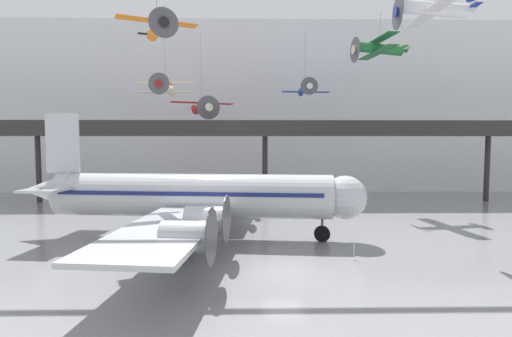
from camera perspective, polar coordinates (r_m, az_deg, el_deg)
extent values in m
plane|color=gray|center=(25.93, 3.90, -14.53)|extent=(260.00, 260.00, 0.00)
cube|color=silver|center=(65.51, 0.89, 8.72)|extent=(140.00, 3.00, 27.31)
cube|color=#2D2B28|center=(52.64, 1.34, 5.15)|extent=(110.00, 3.20, 0.90)
cube|color=#2D2B28|center=(51.13, 1.41, 6.31)|extent=(110.00, 0.12, 1.10)
cylinder|color=#2D2B28|center=(60.60, -28.63, -0.11)|extent=(0.70, 0.70, 8.86)
cylinder|color=#2D2B28|center=(53.72, 1.29, -0.08)|extent=(0.70, 0.70, 8.86)
cylinder|color=#2D2B28|center=(62.69, 30.11, -0.04)|extent=(0.70, 0.70, 8.86)
cylinder|color=silver|center=(33.83, -9.08, -3.81)|extent=(23.41, 6.17, 3.62)
sphere|color=silver|center=(33.02, 12.58, -4.04)|extent=(3.55, 3.55, 3.55)
cone|color=silver|center=(38.96, -27.55, -2.78)|extent=(5.05, 3.83, 3.33)
cube|color=navy|center=(33.78, -9.08, -3.20)|extent=(21.81, 6.06, 0.33)
cube|color=silver|center=(42.68, -4.92, -3.26)|extent=(7.00, 15.31, 0.28)
cube|color=silver|center=(25.03, -12.57, -8.50)|extent=(7.00, 15.31, 0.28)
cylinder|color=silver|center=(39.23, -3.44, -3.82)|extent=(2.87, 2.03, 1.74)
cylinder|color=#4C4C51|center=(39.03, -1.29, -3.86)|extent=(0.43, 3.29, 3.30)
cylinder|color=silver|center=(44.17, -2.44, -2.94)|extent=(2.87, 2.03, 1.74)
cylinder|color=#4C4C51|center=(43.99, -0.53, -2.97)|extent=(0.43, 3.29, 3.30)
cylinder|color=silver|center=(27.67, -7.26, -7.13)|extent=(2.87, 2.03, 1.74)
cylinder|color=#4C4C51|center=(27.39, -4.22, -7.22)|extent=(0.43, 3.29, 3.30)
cylinder|color=silver|center=(22.90, -10.06, -9.50)|extent=(2.87, 2.03, 1.74)
cylinder|color=#4C4C51|center=(22.56, -6.38, -9.67)|extent=(0.43, 3.29, 3.30)
cube|color=silver|center=(37.96, -25.91, 3.26)|extent=(2.96, 0.53, 5.07)
cube|color=silver|center=(37.96, -25.28, -2.19)|extent=(3.99, 9.68, 0.20)
cylinder|color=#4C4C51|center=(33.27, 9.43, -8.17)|extent=(0.20, 0.20, 1.21)
cylinder|color=black|center=(33.40, 9.42, -9.19)|extent=(1.33, 0.52, 1.30)
cylinder|color=#4C4C51|center=(36.93, -7.50, -6.94)|extent=(0.20, 0.20, 1.21)
cylinder|color=black|center=(37.05, -7.49, -7.86)|extent=(1.33, 0.52, 1.30)
cylinder|color=#4C4C51|center=(31.43, -9.88, -8.89)|extent=(0.20, 0.20, 1.21)
cylinder|color=black|center=(31.57, -9.87, -9.97)|extent=(1.33, 0.52, 1.30)
cylinder|color=silver|center=(38.80, 24.12, 20.12)|extent=(5.50, 1.35, 1.58)
cone|color=navy|center=(37.80, 19.89, 20.28)|extent=(0.93, 1.04, 1.00)
cylinder|color=#4C4C51|center=(37.73, 19.59, 20.29)|extent=(0.16, 2.90, 2.90)
cone|color=silver|center=(39.88, 27.83, 19.89)|extent=(1.56, 1.01, 1.07)
cube|color=silver|center=(38.59, 23.62, 19.71)|extent=(1.66, 8.19, 0.10)
cube|color=navy|center=(40.15, 28.30, 20.42)|extent=(0.66, 0.09, 1.34)
cube|color=navy|center=(39.96, 28.26, 19.50)|extent=(0.78, 2.93, 0.06)
cylinder|color=#1E6B33|center=(52.16, 17.27, 16.00)|extent=(5.73, 1.84, 1.51)
cone|color=beige|center=(50.99, 14.17, 16.13)|extent=(1.04, 1.14, 1.04)
cylinder|color=#4C4C51|center=(50.91, 13.95, 16.13)|extent=(0.41, 2.98, 3.00)
cone|color=#1E6B33|center=(53.38, 20.01, 15.85)|extent=(1.66, 1.16, 1.08)
cube|color=#1E6B33|center=(52.23, 16.94, 17.03)|extent=(2.38, 8.52, 0.10)
cube|color=#1E6B33|center=(51.93, 16.90, 15.54)|extent=(2.38, 8.52, 0.10)
cube|color=beige|center=(53.65, 20.36, 16.35)|extent=(0.68, 0.14, 1.38)
cube|color=beige|center=(53.50, 20.34, 15.62)|extent=(1.04, 3.06, 0.06)
cylinder|color=slate|center=(52.75, 17.33, 18.66)|extent=(0.04, 0.04, 3.86)
cylinder|color=beige|center=(47.36, -12.82, 11.00)|extent=(1.24, 4.47, 1.39)
cone|color=maroon|center=(45.23, -13.65, 11.66)|extent=(0.86, 0.78, 0.81)
cylinder|color=#4C4C51|center=(45.08, -13.71, 11.71)|extent=(2.34, 0.22, 2.34)
cone|color=beige|center=(49.35, -12.11, 10.44)|extent=(0.86, 1.30, 0.89)
cube|color=beige|center=(47.20, -12.92, 11.91)|extent=(6.63, 1.57, 0.10)
cube|color=beige|center=(47.06, -12.90, 10.61)|extent=(6.63, 1.57, 0.10)
cube|color=maroon|center=(49.70, -12.04, 11.30)|extent=(0.10, 0.53, 1.08)
cube|color=maroon|center=(49.63, -12.03, 10.69)|extent=(2.37, 0.71, 0.06)
cylinder|color=slate|center=(48.22, -12.91, 16.81)|extent=(0.04, 0.04, 8.94)
cylinder|color=#1E4CAD|center=(57.44, 7.03, 11.05)|extent=(1.32, 4.54, 1.37)
cone|color=white|center=(55.25, 7.60, 11.58)|extent=(0.89, 0.80, 0.82)
cylinder|color=#4C4C51|center=(55.09, 7.64, 11.62)|extent=(2.37, 0.26, 2.37)
cone|color=#1E4CAD|center=(59.50, 6.55, 10.58)|extent=(0.89, 1.32, 0.90)
cube|color=#1E4CAD|center=(57.15, 7.09, 10.80)|extent=(6.73, 1.68, 0.10)
cube|color=white|center=(59.85, 6.49, 11.29)|extent=(0.11, 0.54, 1.10)
cube|color=white|center=(59.78, 6.49, 10.77)|extent=(2.41, 0.75, 0.06)
cylinder|color=slate|center=(58.14, 7.07, 15.29)|extent=(0.04, 0.04, 7.77)
cylinder|color=orange|center=(37.37, -13.95, 18.94)|extent=(2.76, 4.58, 1.34)
cone|color=black|center=(35.07, -13.12, 19.60)|extent=(1.08, 1.04, 0.85)
cylinder|color=#4C4C51|center=(34.91, -13.06, 19.65)|extent=(2.24, 1.05, 2.45)
cone|color=orange|center=(39.52, -14.63, 18.38)|extent=(1.26, 1.50, 0.91)
cube|color=orange|center=(37.23, -13.87, 19.71)|extent=(6.70, 3.84, 0.10)
cube|color=black|center=(39.87, -14.72, 18.79)|extent=(0.28, 0.53, 1.13)
cube|color=black|center=(39.73, -14.70, 18.01)|extent=(2.46, 1.51, 0.06)
cylinder|color=red|center=(56.90, -7.80, 8.65)|extent=(3.44, 5.90, 1.66)
cone|color=silver|center=(53.97, -6.87, 8.66)|extent=(1.38, 1.32, 1.09)
cylinder|color=#4C4C51|center=(53.76, -6.80, 8.66)|extent=(2.90, 1.28, 3.14)
cone|color=red|center=(59.64, -8.58, 8.63)|extent=(1.59, 1.91, 1.15)
cube|color=red|center=(56.61, -7.70, 9.25)|extent=(8.66, 4.78, 0.10)
cube|color=silver|center=(60.02, -8.68, 9.09)|extent=(0.34, 0.68, 1.45)
cube|color=silver|center=(59.96, -8.67, 8.40)|extent=(3.17, 1.89, 0.06)
cylinder|color=slate|center=(57.63, -7.85, 14.17)|extent=(0.04, 0.04, 9.93)
cylinder|color=#B2B5BA|center=(29.14, 13.80, -12.49)|extent=(0.36, 0.36, 0.04)
cylinder|color=#B2B5BA|center=(29.01, 13.82, -11.56)|extent=(0.07, 0.07, 0.95)
sphere|color=#B2B5BA|center=(28.87, 13.84, -10.57)|extent=(0.10, 0.10, 0.10)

